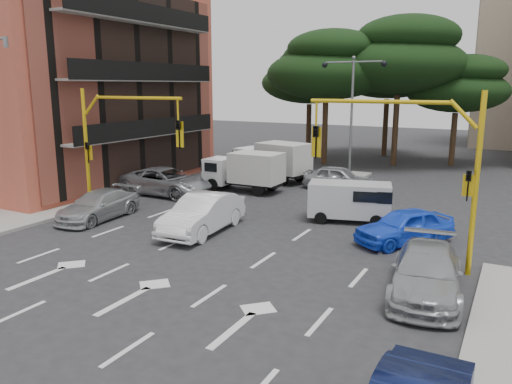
# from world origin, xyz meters

# --- Properties ---
(ground) EXTENTS (120.00, 120.00, 0.00)m
(ground) POSITION_xyz_m (0.00, 0.00, 0.00)
(ground) COLOR #28282B
(ground) RESTS_ON ground
(median_strip) EXTENTS (1.40, 6.00, 0.15)m
(median_strip) POSITION_xyz_m (0.00, 16.00, 0.07)
(median_strip) COLOR gray
(median_strip) RESTS_ON ground
(apartment_orange) EXTENTS (15.19, 16.15, 13.70)m
(apartment_orange) POSITION_xyz_m (-17.95, 8.00, 6.85)
(apartment_orange) COLOR #C3553D
(apartment_orange) RESTS_ON ground
(pine_left_near) EXTENTS (9.15, 9.15, 10.23)m
(pine_left_near) POSITION_xyz_m (-3.94, 21.96, 7.60)
(pine_left_near) COLOR #382616
(pine_left_near) RESTS_ON ground
(pine_center) EXTENTS (9.98, 9.98, 11.16)m
(pine_center) POSITION_xyz_m (1.06, 23.96, 8.30)
(pine_center) COLOR #382616
(pine_center) RESTS_ON ground
(pine_left_far) EXTENTS (8.32, 8.32, 9.30)m
(pine_left_far) POSITION_xyz_m (-6.94, 25.96, 6.91)
(pine_left_far) COLOR #382616
(pine_left_far) RESTS_ON ground
(pine_right) EXTENTS (7.49, 7.49, 8.37)m
(pine_right) POSITION_xyz_m (5.06, 25.96, 6.22)
(pine_right) COLOR #382616
(pine_right) RESTS_ON ground
(pine_back) EXTENTS (9.15, 9.15, 10.23)m
(pine_back) POSITION_xyz_m (-0.94, 28.96, 7.60)
(pine_back) COLOR #382616
(pine_back) RESTS_ON ground
(signal_mast_right) EXTENTS (5.79, 0.37, 6.00)m
(signal_mast_right) POSITION_xyz_m (6.80, 1.99, 3.88)
(signal_mast_right) COLOR yellow
(signal_mast_right) RESTS_ON ground
(signal_mast_left) EXTENTS (5.79, 0.37, 6.00)m
(signal_mast_left) POSITION_xyz_m (-6.80, 1.99, 3.88)
(signal_mast_left) COLOR yellow
(signal_mast_left) RESTS_ON ground
(street_lamp_center) EXTENTS (4.16, 0.36, 7.77)m
(street_lamp_center) POSITION_xyz_m (0.00, 16.00, 5.43)
(street_lamp_center) COLOR slate
(street_lamp_center) RESTS_ON median_strip
(car_white_hatch) EXTENTS (2.04, 5.01, 1.62)m
(car_white_hatch) POSITION_xyz_m (-1.89, 1.88, 0.81)
(car_white_hatch) COLOR white
(car_white_hatch) RESTS_ON ground
(car_blue_compact) EXTENTS (3.81, 4.27, 1.40)m
(car_blue_compact) POSITION_xyz_m (6.00, 4.37, 0.70)
(car_blue_compact) COLOR blue
(car_blue_compact) RESTS_ON ground
(car_silver_wagon) EXTENTS (2.13, 4.63, 1.31)m
(car_silver_wagon) POSITION_xyz_m (-7.38, 1.34, 0.66)
(car_silver_wagon) COLOR #ABAFB3
(car_silver_wagon) RESTS_ON ground
(car_silver_cross_a) EXTENTS (5.53, 2.59, 1.53)m
(car_silver_cross_a) POSITION_xyz_m (-7.96, 7.06, 0.76)
(car_silver_cross_a) COLOR #95989D
(car_silver_cross_a) RESTS_ON ground
(car_silver_cross_b) EXTENTS (4.26, 1.85, 1.43)m
(car_silver_cross_b) POSITION_xyz_m (0.31, 13.00, 0.71)
(car_silver_cross_b) COLOR #A4A8AD
(car_silver_cross_b) RESTS_ON ground
(car_silver_parked) EXTENTS (2.63, 5.12, 1.42)m
(car_silver_parked) POSITION_xyz_m (7.64, -0.35, 0.71)
(car_silver_parked) COLOR #9FA3A7
(car_silver_parked) RESTS_ON ground
(van_white) EXTENTS (3.97, 2.58, 1.83)m
(van_white) POSITION_xyz_m (3.05, 6.52, 0.91)
(van_white) COLOR silver
(van_white) RESTS_ON ground
(box_truck_a) EXTENTS (4.76, 2.03, 2.34)m
(box_truck_a) POSITION_xyz_m (-4.50, 10.00, 1.17)
(box_truck_a) COLOR white
(box_truck_a) RESTS_ON ground
(box_truck_b) EXTENTS (5.51, 3.23, 2.54)m
(box_truck_b) POSITION_xyz_m (-4.50, 13.74, 1.27)
(box_truck_b) COLOR white
(box_truck_b) RESTS_ON ground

